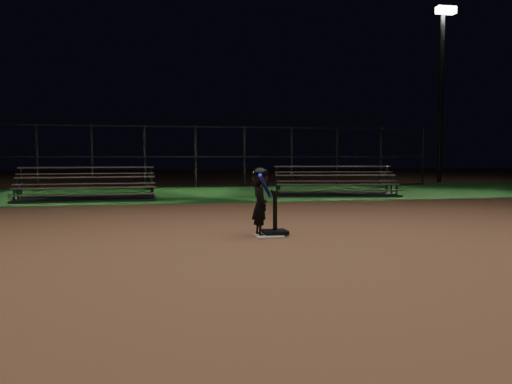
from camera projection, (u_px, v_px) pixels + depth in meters
The scene contains 9 objects.
ground at pixel (269, 237), 8.39m from camera, with size 80.00×80.00×0.00m, color #966244.
grass_strip at pixel (204, 193), 18.16m from camera, with size 60.00×8.00×0.01m, color #1B531C.
home_plate at pixel (269, 236), 8.39m from camera, with size 0.45×0.45×0.02m, color beige.
batting_tee at pixel (275, 226), 8.52m from camera, with size 0.38×0.38×0.70m.
child_batter at pixel (260, 199), 8.43m from camera, with size 0.41×0.60×1.12m.
bleacher_left at pixel (87, 193), 15.32m from camera, with size 3.99×2.05×0.96m.
bleacher_right at pixel (335, 189), 17.04m from camera, with size 4.14×2.49×0.95m.
backstop_fence at pixel (196, 157), 21.01m from camera, with size 20.08×0.08×2.50m.
light_pole_right at pixel (442, 79), 25.07m from camera, with size 0.90×0.53×8.30m.
Camera 1 is at (-1.88, -8.11, 1.30)m, focal length 36.71 mm.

